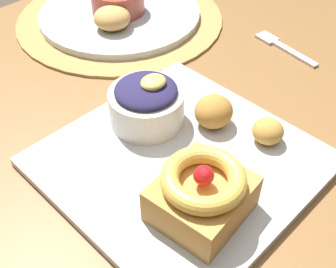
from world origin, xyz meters
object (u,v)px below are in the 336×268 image
at_px(cake_slice, 202,193).
at_px(back_pastry, 112,18).
at_px(fritter_middle, 268,131).
at_px(fork, 282,46).
at_px(fritter_front, 214,111).
at_px(front_plate, 180,162).
at_px(back_plate, 120,14).
at_px(berry_ramekin, 147,103).

xyz_separation_m(cake_slice, back_pastry, (0.18, 0.36, -0.01)).
distance_m(cake_slice, fritter_middle, 0.14).
bearing_deg(fork, cake_slice, 119.14).
xyz_separation_m(fritter_front, back_pastry, (0.06, 0.28, 0.00)).
xyz_separation_m(front_plate, fritter_middle, (0.10, -0.06, 0.02)).
bearing_deg(front_plate, fritter_middle, -29.19).
relative_size(front_plate, back_pastry, 4.72).
bearing_deg(back_plate, cake_slice, -119.76).
height_order(front_plate, cake_slice, cake_slice).
bearing_deg(fritter_middle, fork, 28.77).
relative_size(cake_slice, back_pastry, 1.68).
xyz_separation_m(cake_slice, back_plate, (0.23, 0.40, -0.03)).
distance_m(front_plate, fork, 0.32).
bearing_deg(cake_slice, fritter_middle, 5.88).
bearing_deg(fritter_front, cake_slice, -144.70).
distance_m(fritter_front, fork, 0.25).
relative_size(front_plate, back_plate, 1.00).
xyz_separation_m(fritter_front, fritter_middle, (0.02, -0.07, -0.01)).
relative_size(berry_ramekin, fritter_front, 1.92).
xyz_separation_m(front_plate, back_plate, (0.19, 0.33, 0.01)).
height_order(fritter_middle, back_plate, fritter_middle).
relative_size(back_pastry, fork, 0.50).
bearing_deg(fork, berry_ramekin, 95.72).
relative_size(cake_slice, fritter_middle, 2.67).
height_order(front_plate, back_plate, back_plate).
bearing_deg(cake_slice, fritter_front, 35.30).
bearing_deg(front_plate, cake_slice, -120.28).
height_order(berry_ramekin, back_pastry, berry_ramekin).
distance_m(front_plate, cake_slice, 0.09).
bearing_deg(cake_slice, berry_ramekin, 67.42).
bearing_deg(fritter_front, berry_ramekin, 131.01).
xyz_separation_m(cake_slice, fork, (0.36, 0.13, -0.04)).
bearing_deg(berry_ramekin, fritter_middle, -59.21).
distance_m(back_pastry, fork, 0.29).
xyz_separation_m(berry_ramekin, fork, (0.30, -0.02, -0.04)).
relative_size(berry_ramekin, back_pastry, 1.57).
distance_m(cake_slice, back_plate, 0.47).
distance_m(back_plate, back_pastry, 0.07).
bearing_deg(fritter_front, fritter_middle, -71.27).
xyz_separation_m(back_plate, fork, (0.13, -0.27, -0.01)).
height_order(cake_slice, fritter_front, cake_slice).
relative_size(front_plate, cake_slice, 2.80).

